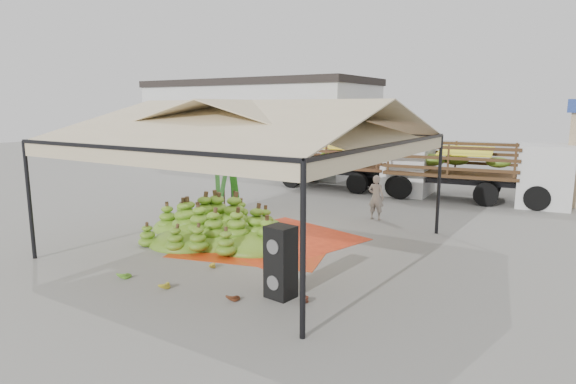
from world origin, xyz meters
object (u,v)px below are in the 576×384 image
Objects in this scene: banana_heap at (219,219)px; truck_left at (360,158)px; vendor at (376,197)px; truck_right at (482,165)px; speaker_stack at (281,262)px.

truck_left is (0.02, 9.95, 0.90)m from banana_heap.
truck_right is at bearing -113.80° from vendor.
vendor is at bearing -119.98° from truck_right.
speaker_stack is at bearing -34.43° from banana_heap.
speaker_stack is 0.21× the size of truck_right.
vendor is 0.22× the size of truck_left.
truck_right is (2.33, 5.41, 0.70)m from vendor.
truck_right reaches higher than vendor.
banana_heap is 3.52× the size of vendor.
truck_left reaches higher than truck_right.
banana_heap is 4.84m from speaker_stack.
banana_heap is 5.58m from vendor.
vendor is at bearing 57.62° from banana_heap.
speaker_stack is 12.94m from truck_right.
banana_heap is at bearing -93.54° from truck_left.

